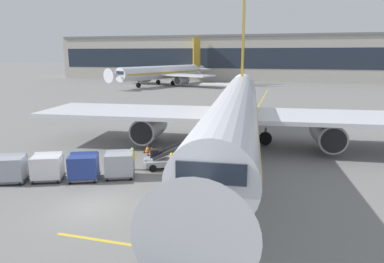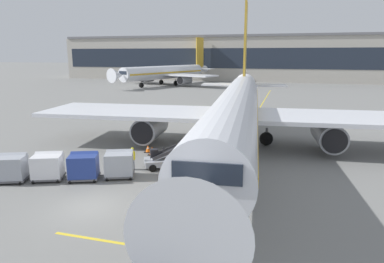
# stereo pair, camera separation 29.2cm
# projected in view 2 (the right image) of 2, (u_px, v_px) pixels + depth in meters

# --- Properties ---
(ground_plane) EXTENTS (600.00, 600.00, 0.00)m
(ground_plane) POSITION_uv_depth(u_px,v_px,m) (91.00, 207.00, 19.66)
(ground_plane) COLOR slate
(parked_airplane) EXTENTS (37.62, 47.50, 15.60)m
(parked_airplane) POSITION_uv_depth(u_px,v_px,m) (236.00, 109.00, 31.81)
(parked_airplane) COLOR silver
(parked_airplane) RESTS_ON ground
(belt_loader) EXTENTS (5.36, 3.69, 2.73)m
(belt_loader) POSITION_uv_depth(u_px,v_px,m) (170.00, 157.00, 26.41)
(belt_loader) COLOR #A3A8B2
(belt_loader) RESTS_ON ground
(baggage_cart_lead) EXTENTS (2.82, 2.23, 1.91)m
(baggage_cart_lead) POSITION_uv_depth(u_px,v_px,m) (119.00, 164.00, 24.23)
(baggage_cart_lead) COLOR #515156
(baggage_cart_lead) RESTS_ON ground
(baggage_cart_second) EXTENTS (2.82, 2.23, 1.91)m
(baggage_cart_second) POSITION_uv_depth(u_px,v_px,m) (83.00, 166.00, 23.73)
(baggage_cart_second) COLOR #515156
(baggage_cart_second) RESTS_ON ground
(baggage_cart_third) EXTENTS (2.82, 2.23, 1.91)m
(baggage_cart_third) POSITION_uv_depth(u_px,v_px,m) (48.00, 166.00, 23.71)
(baggage_cart_third) COLOR #515156
(baggage_cart_third) RESTS_ON ground
(baggage_cart_fourth) EXTENTS (2.82, 2.23, 1.91)m
(baggage_cart_fourth) POSITION_uv_depth(u_px,v_px,m) (11.00, 167.00, 23.40)
(baggage_cart_fourth) COLOR #515156
(baggage_cart_fourth) RESTS_ON ground
(ground_crew_by_loader) EXTENTS (0.46, 0.43, 1.74)m
(ground_crew_by_loader) POSITION_uv_depth(u_px,v_px,m) (133.00, 157.00, 25.81)
(ground_crew_by_loader) COLOR #333847
(ground_crew_by_loader) RESTS_ON ground
(ground_crew_by_carts) EXTENTS (0.27, 0.57, 1.74)m
(ground_crew_by_carts) POSITION_uv_depth(u_px,v_px,m) (171.00, 163.00, 24.43)
(ground_crew_by_carts) COLOR black
(ground_crew_by_carts) RESTS_ON ground
(safety_cone_engine_keepout) EXTENTS (0.58, 0.58, 0.66)m
(safety_cone_engine_keepout) POSITION_uv_depth(u_px,v_px,m) (148.00, 149.00, 30.56)
(safety_cone_engine_keepout) COLOR black
(safety_cone_engine_keepout) RESTS_ON ground
(safety_cone_wingtip) EXTENTS (0.64, 0.64, 0.73)m
(safety_cone_wingtip) POSITION_uv_depth(u_px,v_px,m) (152.00, 151.00, 29.76)
(safety_cone_wingtip) COLOR black
(safety_cone_wingtip) RESTS_ON ground
(apron_guidance_line_lead_in) EXTENTS (0.20, 110.00, 0.01)m
(apron_guidance_line_lead_in) POSITION_uv_depth(u_px,v_px,m) (235.00, 149.00, 31.72)
(apron_guidance_line_lead_in) COLOR yellow
(apron_guidance_line_lead_in) RESTS_ON ground
(apron_guidance_line_stop_bar) EXTENTS (12.00, 0.20, 0.01)m
(apron_guidance_line_stop_bar) POSITION_uv_depth(u_px,v_px,m) (172.00, 252.00, 15.19)
(apron_guidance_line_stop_bar) COLOR yellow
(apron_guidance_line_stop_bar) RESTS_ON ground
(terminal_building) EXTENTS (127.90, 14.84, 14.57)m
(terminal_building) POSITION_uv_depth(u_px,v_px,m) (248.00, 58.00, 113.65)
(terminal_building) COLOR #A8A399
(terminal_building) RESTS_ON ground
(distant_airplane) EXTENTS (31.02, 38.93, 13.59)m
(distant_airplane) POSITION_uv_depth(u_px,v_px,m) (166.00, 73.00, 96.55)
(distant_airplane) COLOR silver
(distant_airplane) RESTS_ON ground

